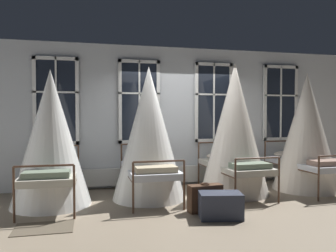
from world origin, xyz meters
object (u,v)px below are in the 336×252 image
(cot_third, at_px, (234,130))
(cot_fourth, at_px, (306,133))
(cot_first, at_px, (51,139))
(suitcase_dark, at_px, (205,198))
(cot_second, at_px, (149,135))
(travel_trunk, at_px, (220,205))

(cot_third, distance_m, cot_fourth, 1.63)
(cot_first, distance_m, cot_third, 3.47)
(suitcase_dark, bearing_deg, cot_first, 152.44)
(cot_first, relative_size, cot_second, 0.96)
(suitcase_dark, bearing_deg, cot_second, 118.95)
(cot_first, relative_size, suitcase_dark, 4.12)
(cot_fourth, height_order, suitcase_dark, cot_fourth)
(cot_fourth, distance_m, suitcase_dark, 2.99)
(suitcase_dark, bearing_deg, travel_trunk, -78.91)
(cot_fourth, xyz_separation_m, suitcase_dark, (-2.63, -1.04, -0.97))
(cot_first, relative_size, cot_fourth, 0.97)
(cot_first, relative_size, travel_trunk, 3.70)
(cot_first, bearing_deg, cot_second, -87.19)
(cot_first, height_order, cot_second, cot_second)
(cot_third, bearing_deg, cot_fourth, -92.06)
(cot_fourth, height_order, travel_trunk, cot_fourth)
(cot_second, xyz_separation_m, suitcase_dark, (0.73, -1.08, -0.98))
(cot_fourth, bearing_deg, cot_third, 87.67)
(cot_fourth, bearing_deg, cot_second, 87.72)
(travel_trunk, bearing_deg, suitcase_dark, 106.20)
(cot_second, height_order, cot_fourth, cot_second)
(cot_first, xyz_separation_m, travel_trunk, (2.58, -1.40, -0.96))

